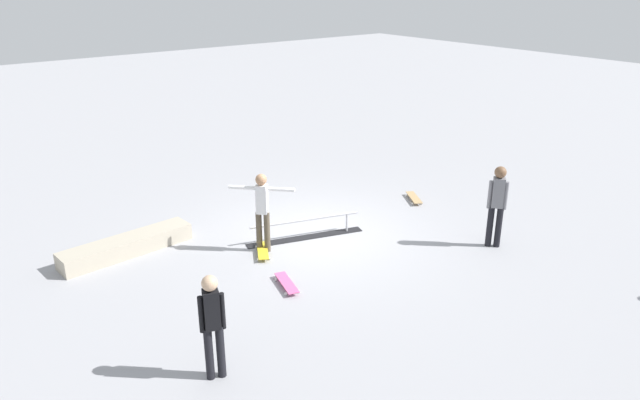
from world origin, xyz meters
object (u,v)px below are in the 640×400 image
at_px(skateboard_main, 263,251).
at_px(loose_skateboard_pink, 287,283).
at_px(bystander_black_shirt, 213,322).
at_px(bystander_grey_shirt, 497,202).
at_px(grind_rail, 305,230).
at_px(skate_ledge, 127,246).
at_px(skater_main, 262,207).
at_px(loose_skateboard_natural, 414,198).

distance_m(skateboard_main, loose_skateboard_pink, 1.39).
bearing_deg(bystander_black_shirt, bystander_grey_shirt, -158.16).
xyz_separation_m(grind_rail, skateboard_main, (1.11, 0.09, -0.11)).
xyz_separation_m(skate_ledge, skateboard_main, (-2.09, 1.64, -0.09)).
bearing_deg(bystander_grey_shirt, loose_skateboard_pink, 33.87).
bearing_deg(skater_main, bystander_black_shirt, -86.12).
bearing_deg(loose_skateboard_pink, skater_main, -1.75).
height_order(bystander_grey_shirt, loose_skateboard_pink, bystander_grey_shirt).
height_order(skate_ledge, loose_skateboard_pink, skate_ledge).
xyz_separation_m(bystander_black_shirt, bystander_grey_shirt, (-6.40, -0.25, 0.07)).
distance_m(bystander_black_shirt, bystander_grey_shirt, 6.41).
bearing_deg(skateboard_main, loose_skateboard_natural, 121.54).
distance_m(bystander_grey_shirt, loose_skateboard_pink, 4.48).
xyz_separation_m(skate_ledge, loose_skateboard_pink, (-1.73, 2.99, -0.09)).
height_order(skateboard_main, bystander_grey_shirt, bystander_grey_shirt).
distance_m(loose_skateboard_natural, loose_skateboard_pink, 5.06).
xyz_separation_m(bystander_black_shirt, loose_skateboard_pink, (-2.17, -1.44, -0.81)).
bearing_deg(skateboard_main, skater_main, 167.90).
height_order(bystander_black_shirt, loose_skateboard_pink, bystander_black_shirt).
bearing_deg(skate_ledge, loose_skateboard_natural, 167.53).
relative_size(grind_rail, skateboard_main, 3.09).
relative_size(skater_main, loose_skateboard_pink, 1.95).
bearing_deg(grind_rail, skater_main, 16.14).
xyz_separation_m(grind_rail, loose_skateboard_natural, (-3.35, -0.11, -0.11)).
height_order(skateboard_main, loose_skateboard_pink, same).
relative_size(bystander_black_shirt, bystander_grey_shirt, 0.93).
relative_size(grind_rail, skater_main, 1.53).
bearing_deg(skate_ledge, skateboard_main, 141.83).
bearing_deg(skater_main, loose_skateboard_natural, 47.23).
distance_m(skater_main, skateboard_main, 0.87).
distance_m(grind_rail, bystander_grey_shirt, 3.89).
relative_size(loose_skateboard_natural, loose_skateboard_pink, 0.96).
bearing_deg(bystander_black_shirt, skateboard_main, -112.66).
bearing_deg(loose_skateboard_pink, grind_rail, -29.97).
height_order(skate_ledge, bystander_grey_shirt, bystander_grey_shirt).
bearing_deg(skate_ledge, grind_rail, 154.12).
distance_m(skateboard_main, bystander_black_shirt, 3.85).
xyz_separation_m(skater_main, loose_skateboard_pink, (0.46, 1.46, -0.86)).
height_order(grind_rail, loose_skateboard_natural, grind_rail).
bearing_deg(skateboard_main, bystander_black_shirt, -13.24).
relative_size(bystander_grey_shirt, loose_skateboard_pink, 2.05).
height_order(skate_ledge, skateboard_main, skate_ledge).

